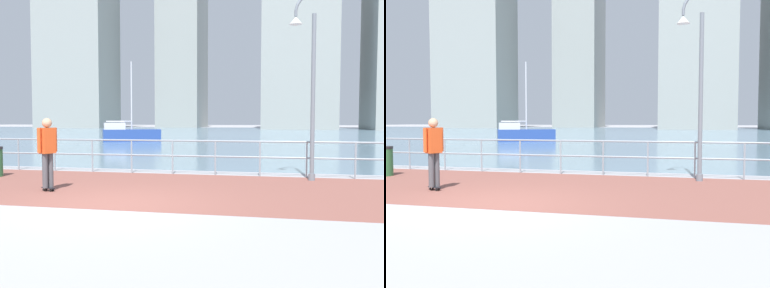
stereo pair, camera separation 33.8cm
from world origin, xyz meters
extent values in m
plane|color=#9E9EA3|center=(0.00, 40.00, 0.00)|extent=(220.00, 220.00, 0.00)
cube|color=brown|center=(0.00, 2.27, 0.00)|extent=(28.00, 5.56, 0.01)
cube|color=slate|center=(0.00, 50.05, 0.00)|extent=(180.00, 88.00, 0.00)
cylinder|color=#8C99A3|center=(-5.60, 5.05, 0.54)|extent=(0.05, 0.05, 1.08)
cylinder|color=#8C99A3|center=(-4.20, 5.05, 0.54)|extent=(0.05, 0.05, 1.08)
cylinder|color=#8C99A3|center=(-2.80, 5.05, 0.54)|extent=(0.05, 0.05, 1.08)
cylinder|color=#8C99A3|center=(-1.40, 5.05, 0.54)|extent=(0.05, 0.05, 1.08)
cylinder|color=#8C99A3|center=(0.00, 5.05, 0.54)|extent=(0.05, 0.05, 1.08)
cylinder|color=#8C99A3|center=(1.40, 5.05, 0.54)|extent=(0.05, 0.05, 1.08)
cylinder|color=#8C99A3|center=(2.80, 5.05, 0.54)|extent=(0.05, 0.05, 1.08)
cylinder|color=#8C99A3|center=(4.20, 5.05, 0.54)|extent=(0.05, 0.05, 1.08)
cylinder|color=#8C99A3|center=(5.60, 5.05, 0.54)|extent=(0.05, 0.05, 1.08)
cylinder|color=#8C99A3|center=(0.00, 5.05, 1.08)|extent=(25.20, 0.06, 0.06)
cylinder|color=#8C99A3|center=(0.00, 5.05, 0.60)|extent=(25.20, 0.06, 0.06)
cylinder|color=slate|center=(4.31, 4.45, 0.10)|extent=(0.19, 0.19, 0.20)
cylinder|color=slate|center=(4.31, 4.45, 2.38)|extent=(0.12, 0.12, 4.76)
cylinder|color=slate|center=(3.88, 4.30, 5.05)|extent=(0.18, 0.13, 0.19)
cylinder|color=slate|center=(3.82, 4.28, 4.91)|extent=(0.15, 0.12, 0.19)
cylinder|color=slate|center=(3.80, 4.27, 4.75)|extent=(0.11, 0.11, 0.17)
cone|color=silver|center=(3.80, 4.27, 4.55)|extent=(0.36, 0.36, 0.22)
cylinder|color=black|center=(-2.30, 1.25, 0.03)|extent=(0.07, 0.05, 0.06)
cylinder|color=black|center=(-2.27, 1.32, 0.03)|extent=(0.07, 0.05, 0.06)
cylinder|color=black|center=(-2.07, 1.15, 0.03)|extent=(0.07, 0.05, 0.06)
cylinder|color=black|center=(-2.04, 1.22, 0.03)|extent=(0.07, 0.05, 0.06)
cube|color=black|center=(-2.17, 1.24, 0.08)|extent=(0.41, 0.26, 0.02)
cylinder|color=#4C4C51|center=(-2.20, 1.17, 0.51)|extent=(0.17, 0.17, 0.84)
cylinder|color=#4C4C51|center=(-2.14, 1.31, 0.51)|extent=(0.17, 0.17, 0.84)
cube|color=#D84C1E|center=(-2.17, 1.24, 1.25)|extent=(0.35, 0.41, 0.63)
cylinder|color=#D84C1E|center=(-2.26, 1.03, 1.26)|extent=(0.12, 0.12, 0.60)
cylinder|color=#D84C1E|center=(-2.08, 1.45, 1.26)|extent=(0.12, 0.12, 0.60)
sphere|color=tan|center=(-2.17, 1.24, 1.68)|extent=(0.23, 0.23, 0.23)
cube|color=#284799|center=(-8.54, 24.52, 0.50)|extent=(4.80, 3.39, 1.00)
cube|color=silver|center=(-9.78, 23.89, 1.27)|extent=(1.95, 1.66, 0.55)
cylinder|color=silver|center=(-8.54, 24.52, 3.76)|extent=(0.11, 0.11, 5.54)
cylinder|color=silver|center=(-9.45, 24.06, 1.66)|extent=(1.91, 1.03, 0.09)
cube|color=#939993|center=(-42.69, 81.98, 22.28)|extent=(15.97, 12.58, 44.56)
cube|color=#939993|center=(6.88, 80.30, 19.99)|extent=(14.12, 17.92, 39.98)
cube|color=#939993|center=(-21.07, 96.52, 18.88)|extent=(10.43, 15.19, 37.75)
camera|label=1|loc=(3.39, -7.97, 1.74)|focal=38.99mm
camera|label=2|loc=(3.72, -7.90, 1.74)|focal=38.99mm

